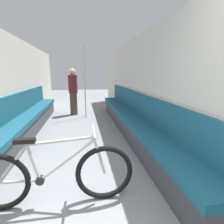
{
  "coord_description": "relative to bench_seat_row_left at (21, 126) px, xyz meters",
  "views": [
    {
      "loc": [
        0.11,
        -0.51,
        1.4
      ],
      "look_at": [
        0.52,
        1.94,
        0.85
      ],
      "focal_mm": 28.0,
      "sensor_mm": 36.0,
      "label": 1
    }
  ],
  "objects": [
    {
      "name": "wall_right",
      "position": [
        2.67,
        0.12,
        0.81
      ],
      "size": [
        0.1,
        10.1,
        2.26
      ],
      "primitive_type": "cube",
      "color": "beige",
      "rests_on": "ground"
    },
    {
      "name": "bench_seat_row_right",
      "position": [
        2.42,
        0.0,
        0.0
      ],
      "size": [
        0.45,
        5.77,
        0.96
      ],
      "color": "#3D3D42",
      "rests_on": "ground"
    },
    {
      "name": "grab_pole_near",
      "position": [
        1.4,
        1.77,
        0.77
      ],
      "size": [
        0.08,
        0.08,
        2.24
      ],
      "color": "gray",
      "rests_on": "ground"
    },
    {
      "name": "passenger_standing",
      "position": [
        1.0,
        2.23,
        0.49
      ],
      "size": [
        0.3,
        0.3,
        1.56
      ],
      "rotation": [
        0.0,
        0.0,
        -1.27
      ],
      "color": "#473828",
      "rests_on": "ground"
    },
    {
      "name": "bicycle",
      "position": [
        0.98,
        -2.1,
        0.03
      ],
      "size": [
        1.73,
        0.46,
        0.83
      ],
      "rotation": [
        0.0,
        0.0,
        0.08
      ],
      "color": "black",
      "rests_on": "ground"
    },
    {
      "name": "wall_left",
      "position": [
        -0.25,
        0.12,
        0.81
      ],
      "size": [
        0.1,
        10.1,
        2.26
      ],
      "primitive_type": "cube",
      "color": "beige",
      "rests_on": "ground"
    },
    {
      "name": "bench_seat_row_left",
      "position": [
        0.0,
        0.0,
        0.0
      ],
      "size": [
        0.45,
        5.77,
        0.96
      ],
      "color": "#3D3D42",
      "rests_on": "ground"
    }
  ]
}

